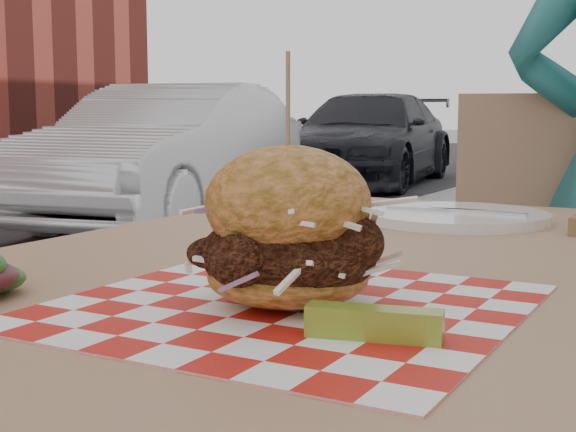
# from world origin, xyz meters

# --- Properties ---
(car_white) EXTENTS (1.86, 3.64, 1.14)m
(car_white) POSITION_xyz_m (-3.60, 4.41, 0.57)
(car_white) COLOR silver
(car_white) RESTS_ON ground
(car_dark) EXTENTS (2.15, 4.15, 1.15)m
(car_dark) POSITION_xyz_m (-3.60, 8.49, 0.58)
(car_dark) COLOR black
(car_dark) RESTS_ON ground
(patio_table) EXTENTS (0.80, 1.20, 0.75)m
(patio_table) POSITION_xyz_m (0.08, -0.11, 0.67)
(patio_table) COLOR #A77E5D
(patio_table) RESTS_ON ground
(patio_chair) EXTENTS (0.51, 0.52, 0.95)m
(patio_chair) POSITION_xyz_m (0.06, 0.86, 0.55)
(patio_chair) COLOR #A77E5D
(patio_chair) RESTS_ON ground
(paper_liner) EXTENTS (0.36, 0.36, 0.00)m
(paper_liner) POSITION_xyz_m (0.12, -0.33, 0.75)
(paper_liner) COLOR red
(paper_liner) RESTS_ON patio_table
(sandwich) EXTENTS (0.18, 0.18, 0.20)m
(sandwich) POSITION_xyz_m (0.12, -0.33, 0.81)
(sandwich) COLOR orange
(sandwich) RESTS_ON paper_liner
(pickle_spear) EXTENTS (0.10, 0.04, 0.02)m
(pickle_spear) POSITION_xyz_m (0.22, -0.39, 0.76)
(pickle_spear) COLOR olive
(pickle_spear) RESTS_ON paper_liner
(place_setting) EXTENTS (0.27, 0.27, 0.02)m
(place_setting) POSITION_xyz_m (0.08, 0.25, 0.76)
(place_setting) COLOR white
(place_setting) RESTS_ON patio_table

